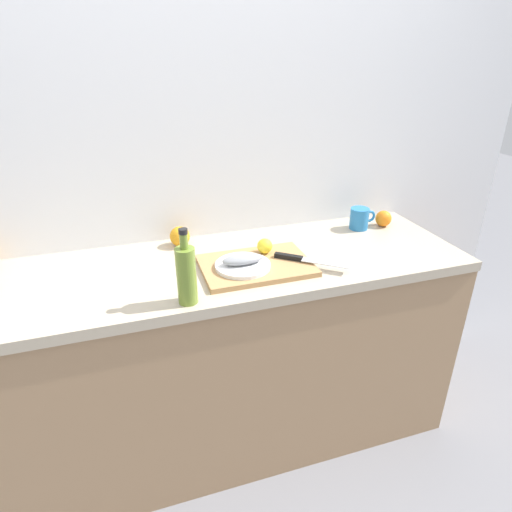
{
  "coord_description": "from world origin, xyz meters",
  "views": [
    {
      "loc": [
        -0.31,
        -1.47,
        1.66
      ],
      "look_at": [
        0.14,
        -0.08,
        0.95
      ],
      "focal_mm": 30.6,
      "sensor_mm": 36.0,
      "label": 1
    }
  ],
  "objects_px": {
    "chef_knife": "(302,259)",
    "orange_0": "(180,236)",
    "fish_fillet": "(243,259)",
    "lemon_0": "(264,246)",
    "olive_oil_bottle": "(186,274)",
    "white_plate": "(243,265)",
    "coffee_mug_0": "(360,218)",
    "cutting_board": "(256,265)"
  },
  "relations": [
    {
      "from": "fish_fillet",
      "to": "olive_oil_bottle",
      "type": "relative_size",
      "value": 0.6
    },
    {
      "from": "chef_knife",
      "to": "orange_0",
      "type": "xyz_separation_m",
      "value": [
        -0.41,
        0.33,
        0.01
      ]
    },
    {
      "from": "lemon_0",
      "to": "olive_oil_bottle",
      "type": "distance_m",
      "value": 0.43
    },
    {
      "from": "white_plate",
      "to": "coffee_mug_0",
      "type": "relative_size",
      "value": 1.65
    },
    {
      "from": "fish_fillet",
      "to": "orange_0",
      "type": "xyz_separation_m",
      "value": [
        -0.18,
        0.31,
        -0.01
      ]
    },
    {
      "from": "chef_knife",
      "to": "orange_0",
      "type": "height_order",
      "value": "orange_0"
    },
    {
      "from": "orange_0",
      "to": "chef_knife",
      "type": "bearing_deg",
      "value": -38.85
    },
    {
      "from": "chef_knife",
      "to": "olive_oil_bottle",
      "type": "relative_size",
      "value": 0.94
    },
    {
      "from": "fish_fillet",
      "to": "chef_knife",
      "type": "bearing_deg",
      "value": -5.11
    },
    {
      "from": "orange_0",
      "to": "white_plate",
      "type": "bearing_deg",
      "value": -59.55
    },
    {
      "from": "cutting_board",
      "to": "orange_0",
      "type": "height_order",
      "value": "orange_0"
    },
    {
      "from": "fish_fillet",
      "to": "lemon_0",
      "type": "distance_m",
      "value": 0.15
    },
    {
      "from": "chef_knife",
      "to": "cutting_board",
      "type": "bearing_deg",
      "value": -153.61
    },
    {
      "from": "cutting_board",
      "to": "orange_0",
      "type": "bearing_deg",
      "value": 129.23
    },
    {
      "from": "white_plate",
      "to": "orange_0",
      "type": "bearing_deg",
      "value": 120.45
    },
    {
      "from": "coffee_mug_0",
      "to": "chef_knife",
      "type": "bearing_deg",
      "value": -146.23
    },
    {
      "from": "chef_knife",
      "to": "coffee_mug_0",
      "type": "relative_size",
      "value": 1.96
    },
    {
      "from": "white_plate",
      "to": "chef_knife",
      "type": "relative_size",
      "value": 0.84
    },
    {
      "from": "cutting_board",
      "to": "fish_fillet",
      "type": "distance_m",
      "value": 0.07
    },
    {
      "from": "white_plate",
      "to": "olive_oil_bottle",
      "type": "bearing_deg",
      "value": -147.46
    },
    {
      "from": "fish_fillet",
      "to": "cutting_board",
      "type": "bearing_deg",
      "value": 16.61
    },
    {
      "from": "cutting_board",
      "to": "white_plate",
      "type": "distance_m",
      "value": 0.06
    },
    {
      "from": "fish_fillet",
      "to": "white_plate",
      "type": "bearing_deg",
      "value": 90.0
    },
    {
      "from": "fish_fillet",
      "to": "coffee_mug_0",
      "type": "bearing_deg",
      "value": 21.52
    },
    {
      "from": "fish_fillet",
      "to": "chef_knife",
      "type": "xyz_separation_m",
      "value": [
        0.23,
        -0.02,
        -0.02
      ]
    },
    {
      "from": "fish_fillet",
      "to": "lemon_0",
      "type": "bearing_deg",
      "value": 39.43
    },
    {
      "from": "olive_oil_bottle",
      "to": "cutting_board",
      "type": "bearing_deg",
      "value": 29.7
    },
    {
      "from": "chef_knife",
      "to": "olive_oil_bottle",
      "type": "height_order",
      "value": "olive_oil_bottle"
    },
    {
      "from": "cutting_board",
      "to": "chef_knife",
      "type": "xyz_separation_m",
      "value": [
        0.17,
        -0.04,
        0.02
      ]
    },
    {
      "from": "chef_knife",
      "to": "orange_0",
      "type": "relative_size",
      "value": 2.91
    },
    {
      "from": "cutting_board",
      "to": "chef_knife",
      "type": "relative_size",
      "value": 1.69
    },
    {
      "from": "fish_fillet",
      "to": "olive_oil_bottle",
      "type": "bearing_deg",
      "value": -147.46
    },
    {
      "from": "cutting_board",
      "to": "coffee_mug_0",
      "type": "xyz_separation_m",
      "value": [
        0.57,
        0.23,
        0.04
      ]
    },
    {
      "from": "chef_knife",
      "to": "lemon_0",
      "type": "relative_size",
      "value": 4.04
    },
    {
      "from": "cutting_board",
      "to": "fish_fillet",
      "type": "relative_size",
      "value": 2.67
    },
    {
      "from": "cutting_board",
      "to": "lemon_0",
      "type": "xyz_separation_m",
      "value": [
        0.06,
        0.08,
        0.04
      ]
    },
    {
      "from": "cutting_board",
      "to": "coffee_mug_0",
      "type": "height_order",
      "value": "coffee_mug_0"
    },
    {
      "from": "fish_fillet",
      "to": "lemon_0",
      "type": "relative_size",
      "value": 2.56
    },
    {
      "from": "olive_oil_bottle",
      "to": "orange_0",
      "type": "distance_m",
      "value": 0.46
    },
    {
      "from": "fish_fillet",
      "to": "coffee_mug_0",
      "type": "height_order",
      "value": "coffee_mug_0"
    },
    {
      "from": "lemon_0",
      "to": "white_plate",
      "type": "bearing_deg",
      "value": -140.57
    },
    {
      "from": "white_plate",
      "to": "olive_oil_bottle",
      "type": "relative_size",
      "value": 0.79
    }
  ]
}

